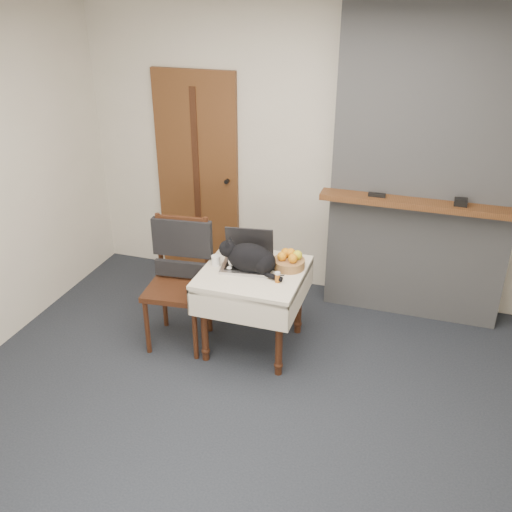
{
  "coord_description": "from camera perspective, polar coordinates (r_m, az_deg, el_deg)",
  "views": [
    {
      "loc": [
        0.96,
        -2.86,
        2.77
      ],
      "look_at": [
        -0.22,
        0.79,
        0.85
      ],
      "focal_mm": 40.0,
      "sensor_mm": 36.0,
      "label": 1
    }
  ],
  "objects": [
    {
      "name": "cream_jar",
      "position": [
        4.48,
        -4.03,
        -0.45
      ],
      "size": [
        0.07,
        0.07,
        0.08
      ],
      "primitive_type": "cylinder",
      "color": "white",
      "rests_on": "side_table"
    },
    {
      "name": "ground",
      "position": [
        4.1,
        -0.47,
        -16.01
      ],
      "size": [
        4.5,
        4.5,
        0.0
      ],
      "primitive_type": "plane",
      "color": "black",
      "rests_on": "ground"
    },
    {
      "name": "chair",
      "position": [
        4.61,
        -7.59,
        -0.78
      ],
      "size": [
        0.52,
        0.51,
        1.05
      ],
      "rotation": [
        0.0,
        0.0,
        0.11
      ],
      "color": "#3D1D10",
      "rests_on": "ground"
    },
    {
      "name": "pill_bottle",
      "position": [
        4.23,
        2.16,
        -2.12
      ],
      "size": [
        0.04,
        0.04,
        0.08
      ],
      "color": "#AA5914",
      "rests_on": "side_table"
    },
    {
      "name": "chimney",
      "position": [
        4.93,
        16.58,
        8.06
      ],
      "size": [
        1.62,
        0.48,
        2.6
      ],
      "color": "gray",
      "rests_on": "ground"
    },
    {
      "name": "cat",
      "position": [
        4.35,
        -0.5,
        -0.24
      ],
      "size": [
        0.54,
        0.23,
        0.26
      ],
      "rotation": [
        0.0,
        0.0,
        0.03
      ],
      "color": "black",
      "rests_on": "side_table"
    },
    {
      "name": "desk_clutter",
      "position": [
        4.4,
        2.42,
        -1.46
      ],
      "size": [
        0.15,
        0.02,
        0.01
      ],
      "primitive_type": "cube",
      "rotation": [
        0.0,
        0.0,
        0.01
      ],
      "color": "black",
      "rests_on": "side_table"
    },
    {
      "name": "laptop",
      "position": [
        4.46,
        -0.86,
        -0.07
      ],
      "size": [
        0.43,
        0.38,
        0.28
      ],
      "rotation": [
        0.0,
        0.0,
        0.15
      ],
      "color": "#B7B7BC",
      "rests_on": "side_table"
    },
    {
      "name": "room_shell",
      "position": [
        3.6,
        1.79,
        10.3
      ],
      "size": [
        4.52,
        4.01,
        2.61
      ],
      "color": "beige",
      "rests_on": "ground"
    },
    {
      "name": "side_table",
      "position": [
        4.47,
        -0.28,
        -2.72
      ],
      "size": [
        0.78,
        0.78,
        0.7
      ],
      "color": "#3D1D10",
      "rests_on": "ground"
    },
    {
      "name": "fruit_basket",
      "position": [
        4.44,
        3.33,
        -0.49
      ],
      "size": [
        0.25,
        0.25,
        0.14
      ],
      "color": "#9F6840",
      "rests_on": "side_table"
    },
    {
      "name": "door",
      "position": [
        5.58,
        -5.86,
        7.92
      ],
      "size": [
        0.82,
        0.1,
        2.0
      ],
      "color": "brown",
      "rests_on": "ground"
    }
  ]
}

